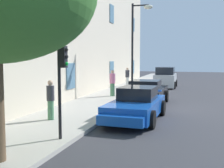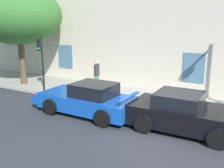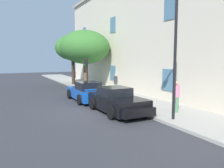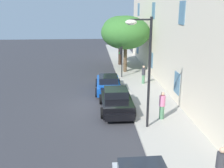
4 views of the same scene
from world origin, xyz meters
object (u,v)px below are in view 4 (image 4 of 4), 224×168
traffic_light (121,56)px  street_lamp (142,54)px  tree_midblock (120,29)px  pedestrian_admiring (162,105)px  sportscar_yellow_flank (116,102)px  tree_near_kerb (126,33)px  sportscar_red_lead (108,84)px  pedestrian_strolling (143,74)px  pedestrian_bystander (220,167)px

traffic_light → street_lamp: (11.15, -0.09, 2.13)m
tree_midblock → pedestrian_admiring: (15.82, 0.94, -3.26)m
sportscar_yellow_flank → tree_near_kerb: tree_near_kerb is taller
sportscar_yellow_flank → street_lamp: (2.83, 1.11, 3.71)m
sportscar_red_lead → pedestrian_strolling: bearing=114.4°
street_lamp → pedestrian_bystander: (5.39, 2.06, -3.34)m
sportscar_red_lead → street_lamp: (7.27, 1.39, 3.71)m
tree_midblock → pedestrian_strolling: size_ratio=3.44×
pedestrian_bystander → tree_midblock: bearing=-176.2°
pedestrian_bystander → sportscar_yellow_flank: bearing=-158.9°
pedestrian_strolling → pedestrian_bystander: bearing=0.9°
sportscar_red_lead → tree_midblock: size_ratio=0.85×
sportscar_yellow_flank → street_lamp: street_lamp is taller
tree_near_kerb → traffic_light: tree_near_kerb is taller
traffic_light → pedestrian_bystander: 16.70m
sportscar_yellow_flank → tree_midblock: bearing=173.2°
sportscar_red_lead → street_lamp: bearing=10.9°
sportscar_yellow_flank → pedestrian_admiring: pedestrian_admiring is taller
tree_midblock → street_lamp: bearing=-1.9°
sportscar_red_lead → pedestrian_strolling: (-1.47, 3.22, 0.36)m
tree_near_kerb → pedestrian_bystander: bearing=4.0°
tree_near_kerb → sportscar_red_lead: bearing=-19.5°
sportscar_red_lead → pedestrian_admiring: size_ratio=2.76×
pedestrian_admiring → pedestrian_strolling: bearing=177.6°
sportscar_yellow_flank → sportscar_red_lead: bearing=-176.3°
sportscar_yellow_flank → tree_near_kerb: size_ratio=0.78×
sportscar_yellow_flank → pedestrian_strolling: 6.61m
tree_near_kerb → traffic_light: bearing=-16.8°
street_lamp → sportscar_yellow_flank: bearing=-158.6°
tree_midblock → pedestrian_admiring: bearing=3.4°
tree_midblock → pedestrian_admiring: size_ratio=3.26×
tree_near_kerb → pedestrian_strolling: size_ratio=3.53×
sportscar_red_lead → pedestrian_bystander: size_ratio=2.85×
pedestrian_strolling → pedestrian_bystander: pedestrian_bystander is taller
sportscar_yellow_flank → tree_midblock: 14.59m
sportscar_yellow_flank → pedestrian_bystander: 8.81m
street_lamp → pedestrian_admiring: size_ratio=3.58×
pedestrian_admiring → pedestrian_strolling: size_ratio=1.05×
sportscar_yellow_flank → tree_midblock: (-14.03, 1.68, 3.65)m
tree_midblock → sportscar_yellow_flank: bearing=-6.8°
tree_midblock → street_lamp: street_lamp is taller
tree_midblock → traffic_light: bearing=-4.8°
sportscar_yellow_flank → street_lamp: bearing=21.4°
tree_midblock → pedestrian_bystander: 22.54m
tree_near_kerb → pedestrian_admiring: (12.31, 0.75, -3.18)m
traffic_light → street_lamp: size_ratio=0.49×
tree_near_kerb → pedestrian_strolling: tree_near_kerb is taller
traffic_light → pedestrian_bystander: traffic_light is taller
sportscar_red_lead → tree_midblock: bearing=168.4°
sportscar_red_lead → street_lamp: size_ratio=0.77×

